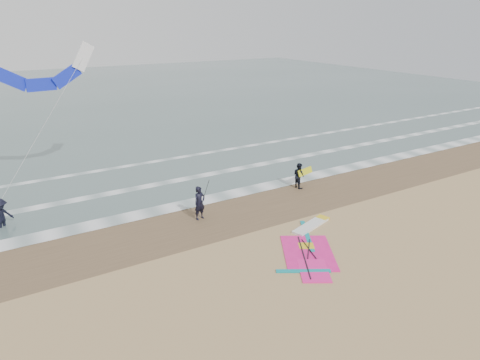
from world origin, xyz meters
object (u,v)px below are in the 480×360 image
surf_kite (39,72)px  person_walking (299,175)px  person_wading (0,210)px  windsurf_rig (310,245)px  person_standing (200,203)px

surf_kite → person_walking: bearing=-32.5°
surf_kite → person_wading: bearing=-123.5°
windsurf_rig → surf_kite: bearing=121.6°
windsurf_rig → person_standing: size_ratio=2.95×
person_standing → person_walking: size_ratio=1.14×
surf_kite → person_standing: bearing=-58.3°
person_walking → person_wading: bearing=78.4°
windsurf_rig → surf_kite: size_ratio=0.73×
person_standing → person_walking: person_standing is taller
person_standing → person_wading: person_wading is taller
windsurf_rig → person_standing: (-3.11, 5.11, 0.86)m
person_walking → person_wading: (-16.00, 3.18, 0.15)m
person_walking → surf_kite: 16.30m
windsurf_rig → surf_kite: (-8.69, 14.15, 6.88)m
person_standing → surf_kite: 12.22m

